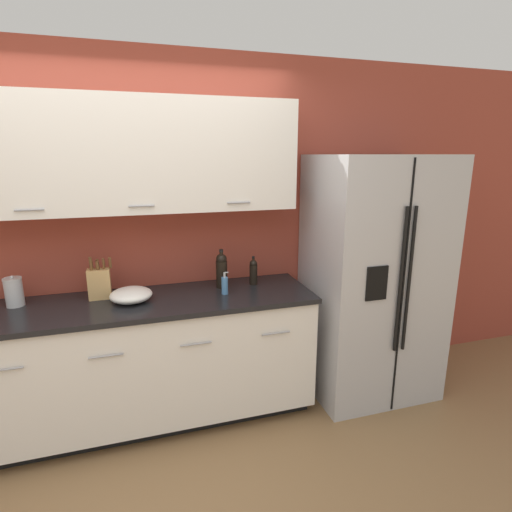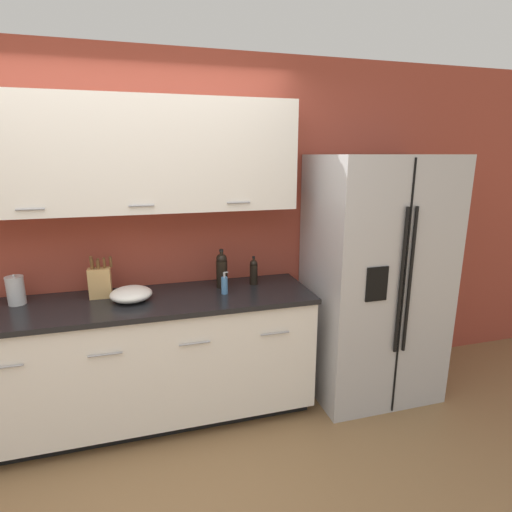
% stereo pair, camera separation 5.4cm
% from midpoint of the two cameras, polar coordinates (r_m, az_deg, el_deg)
% --- Properties ---
extents(wall_back, '(10.00, 0.39, 2.60)m').
position_cam_midpoint_polar(wall_back, '(2.99, -17.18, 5.53)').
color(wall_back, '#993D2D').
rests_on(wall_back, ground_plane).
extents(counter_unit, '(2.28, 0.64, 0.93)m').
position_cam_midpoint_polar(counter_unit, '(3.02, -14.10, -14.11)').
color(counter_unit, black).
rests_on(counter_unit, ground_plane).
extents(refrigerator, '(0.96, 0.77, 1.89)m').
position_cam_midpoint_polar(refrigerator, '(3.26, 16.90, -3.13)').
color(refrigerator, '#B2B2B5').
rests_on(refrigerator, ground_plane).
extents(knife_block, '(0.16, 0.09, 0.30)m').
position_cam_midpoint_polar(knife_block, '(2.93, -20.91, -3.45)').
color(knife_block, tan).
rests_on(knife_block, counter_unit).
extents(wine_bottle, '(0.08, 0.08, 0.29)m').
position_cam_midpoint_polar(wine_bottle, '(2.95, -4.39, -1.95)').
color(wine_bottle, black).
rests_on(wine_bottle, counter_unit).
extents(soap_dispenser, '(0.05, 0.05, 0.16)m').
position_cam_midpoint_polar(soap_dispenser, '(2.83, -3.98, -4.16)').
color(soap_dispenser, '#4C7FB2').
rests_on(soap_dispenser, counter_unit).
extents(oil_bottle, '(0.06, 0.06, 0.22)m').
position_cam_midpoint_polar(oil_bottle, '(3.01, 0.18, -2.22)').
color(oil_bottle, black).
rests_on(oil_bottle, counter_unit).
extents(steel_canister, '(0.11, 0.11, 0.21)m').
position_cam_midpoint_polar(steel_canister, '(3.04, -30.68, -4.24)').
color(steel_canister, '#B7B7BA').
rests_on(steel_canister, counter_unit).
extents(mixing_bowl, '(0.28, 0.28, 0.09)m').
position_cam_midpoint_polar(mixing_bowl, '(2.82, -16.89, -5.22)').
color(mixing_bowl, white).
rests_on(mixing_bowl, counter_unit).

